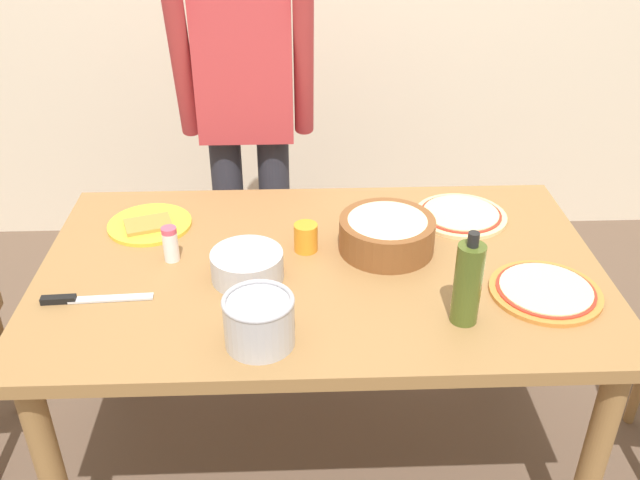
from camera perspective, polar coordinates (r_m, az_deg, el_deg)
ground at (r=2.48m, az=0.04°, el=-16.88°), size 8.00×8.00×0.00m
dining_table at (r=2.04m, az=0.05°, el=-4.13°), size 1.60×0.96×0.76m
person_cook at (r=2.59m, az=-6.05°, el=10.43°), size 0.49×0.25×1.62m
pizza_raw_on_board at (r=2.26m, az=11.49°, el=2.04°), size 0.29×0.29×0.02m
pizza_cooked_on_tray at (r=1.95m, az=18.04°, el=-4.00°), size 0.30×0.30×0.02m
plate_with_slice at (r=2.23m, az=-13.83°, el=1.26°), size 0.26×0.26×0.02m
popcorn_bowl at (r=2.03m, az=5.52°, el=0.73°), size 0.28×0.28×0.11m
mixing_bowl_steel at (r=1.92m, az=-6.00°, el=-2.10°), size 0.20×0.20×0.08m
olive_oil_bottle at (r=1.74m, az=12.04°, el=-3.47°), size 0.07×0.07×0.26m
steel_pot at (r=1.67m, az=-5.03°, el=-6.61°), size 0.17×0.17×0.13m
cup_orange at (r=2.03m, az=-1.17°, el=0.22°), size 0.07×0.07×0.08m
salt_shaker at (r=2.02m, az=-12.19°, el=-0.32°), size 0.04×0.04×0.11m
chef_knife at (r=1.94m, az=-18.88°, el=-4.61°), size 0.29×0.04×0.02m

